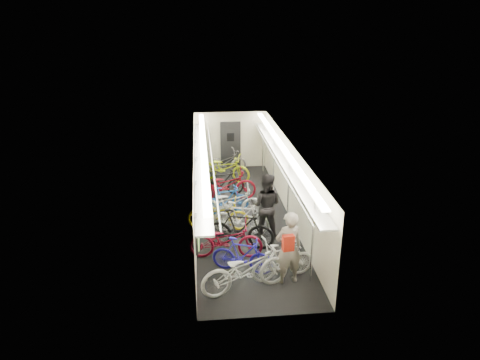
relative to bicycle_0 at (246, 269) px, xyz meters
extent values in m
plane|color=black|center=(0.35, 4.00, -0.57)|extent=(10.00, 10.00, 0.00)
plane|color=white|center=(0.35, 4.00, 1.83)|extent=(10.00, 10.00, 0.00)
plane|color=beige|center=(-1.15, 4.00, 0.63)|extent=(0.00, 10.00, 10.00)
plane|color=beige|center=(1.85, 4.00, 0.63)|extent=(0.00, 10.00, 10.00)
plane|color=beige|center=(0.35, 9.00, 0.63)|extent=(3.00, 0.00, 3.00)
plane|color=beige|center=(0.35, -1.00, 0.63)|extent=(3.00, 0.00, 3.00)
cube|color=black|center=(-1.11, 0.80, 0.68)|extent=(0.06, 1.10, 0.80)
cube|color=#7CBB51|center=(-1.07, 0.80, 0.68)|extent=(0.02, 0.96, 0.66)
cube|color=black|center=(-1.11, 3.00, 0.68)|extent=(0.06, 1.10, 0.80)
cube|color=#7CBB51|center=(-1.07, 3.00, 0.68)|extent=(0.02, 0.96, 0.66)
cube|color=black|center=(-1.11, 5.20, 0.68)|extent=(0.06, 1.10, 0.80)
cube|color=#7CBB51|center=(-1.07, 5.20, 0.68)|extent=(0.02, 0.96, 0.66)
cube|color=black|center=(-1.11, 7.40, 0.68)|extent=(0.06, 1.10, 0.80)
cube|color=#7CBB51|center=(-1.07, 7.40, 0.68)|extent=(0.02, 0.96, 0.66)
cube|color=yellow|center=(-1.10, 1.90, 0.73)|extent=(0.02, 0.22, 0.30)
cube|color=yellow|center=(-1.10, 4.10, 0.73)|extent=(0.02, 0.22, 0.30)
cube|color=yellow|center=(-1.10, 6.30, 0.73)|extent=(0.02, 0.22, 0.30)
cube|color=black|center=(0.35, 8.94, 0.43)|extent=(0.85, 0.08, 2.00)
cube|color=#999BA0|center=(-0.93, 4.00, 1.35)|extent=(0.40, 9.70, 0.05)
cube|color=#999BA0|center=(1.63, 4.00, 1.35)|extent=(0.40, 9.70, 0.05)
cylinder|color=silver|center=(-0.60, 4.00, 1.45)|extent=(0.04, 9.70, 0.04)
cylinder|color=silver|center=(1.30, 4.00, 1.45)|extent=(0.04, 9.70, 0.04)
cube|color=white|center=(-0.85, 4.00, 1.77)|extent=(0.18, 9.60, 0.04)
cube|color=white|center=(1.55, 4.00, 1.77)|extent=(0.18, 9.60, 0.04)
cylinder|color=silver|center=(1.60, 0.20, 0.63)|extent=(0.05, 0.05, 2.38)
cylinder|color=silver|center=(1.60, 3.00, 0.63)|extent=(0.05, 0.05, 2.38)
cylinder|color=silver|center=(1.60, 5.50, 0.63)|extent=(0.05, 0.05, 2.38)
cylinder|color=silver|center=(1.60, 8.00, 0.63)|extent=(0.05, 0.05, 2.38)
imported|color=silver|center=(0.00, 0.00, 0.00)|extent=(2.30, 1.34, 1.14)
imported|color=#241DAF|center=(0.00, 0.79, -0.10)|extent=(1.62, 0.97, 0.94)
imported|color=maroon|center=(-0.35, 1.54, -0.06)|extent=(2.01, 0.88, 1.03)
imported|color=black|center=(0.06, 2.02, 0.01)|extent=(2.00, 1.05, 1.16)
imported|color=gold|center=(-0.47, 3.20, -0.08)|extent=(1.96, 0.97, 0.99)
imported|color=silver|center=(0.17, 2.86, -0.07)|extent=(1.75, 0.88, 1.01)
imported|color=silver|center=(-0.06, 3.86, -0.01)|extent=(2.15, 0.80, 1.12)
imported|color=#1B52A7|center=(-0.16, 4.28, -0.09)|extent=(1.65, 0.80, 0.96)
imported|color=maroon|center=(-0.12, 5.37, 0.00)|extent=(2.22, 0.90, 1.14)
imported|color=black|center=(-0.20, 5.78, -0.08)|extent=(1.70, 0.74, 0.99)
imported|color=#BDD113|center=(-0.02, 7.30, -0.02)|extent=(2.22, 1.55, 1.10)
imported|color=white|center=(0.97, 0.42, -0.08)|extent=(1.69, 0.85, 0.98)
imported|color=#5A5A5E|center=(-0.07, 7.83, -0.02)|extent=(2.22, 1.34, 1.10)
imported|color=gray|center=(1.05, 0.26, 0.36)|extent=(0.75, 0.57, 1.86)
imported|color=black|center=(0.88, 2.68, 0.39)|extent=(1.13, 1.01, 1.93)
cube|color=#A61D10|center=(0.95, -0.13, 0.71)|extent=(0.28, 0.18, 0.38)
camera|label=1|loc=(-0.97, -8.47, 5.43)|focal=32.00mm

